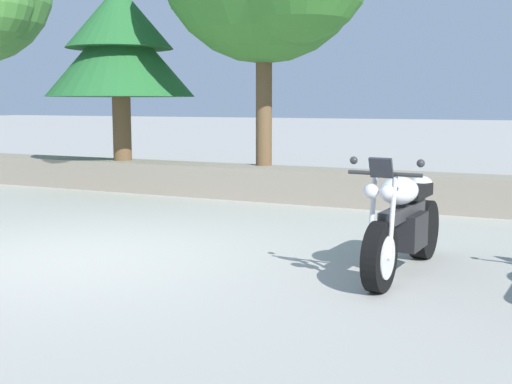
% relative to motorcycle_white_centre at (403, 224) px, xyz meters
% --- Properties ---
extents(ground_plane, '(120.00, 120.00, 0.00)m').
position_rel_motorcycle_white_centre_xyz_m(ground_plane, '(-3.28, -0.82, -0.49)').
color(ground_plane, '#A3A099').
extents(stone_wall, '(36.00, 0.80, 0.55)m').
position_rel_motorcycle_white_centre_xyz_m(stone_wall, '(-3.28, 3.98, -0.21)').
color(stone_wall, gray).
rests_on(stone_wall, ground).
extents(motorcycle_white_centre, '(0.67, 2.07, 1.18)m').
position_rel_motorcycle_white_centre_xyz_m(motorcycle_white_centre, '(0.00, 0.00, 0.00)').
color(motorcycle_white_centre, black).
rests_on(motorcycle_white_centre, ground).
extents(pine_tree_mid_left, '(2.77, 2.77, 3.25)m').
position_rel_motorcycle_white_centre_xyz_m(pine_tree_mid_left, '(-6.22, 4.04, 2.24)').
color(pine_tree_mid_left, brown).
rests_on(pine_tree_mid_left, stone_wall).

